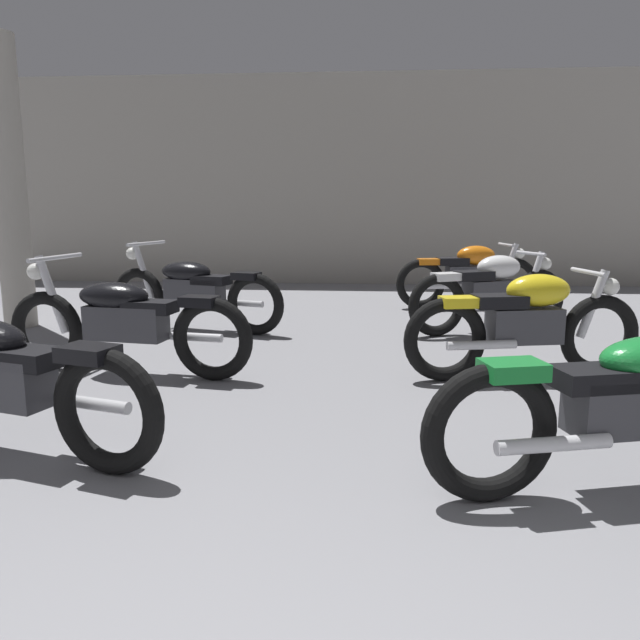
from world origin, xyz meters
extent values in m
cube|color=#9E998E|center=(0.00, 10.87, 1.80)|extent=(13.25, 0.24, 3.60)
cylinder|color=#9E998E|center=(-3.66, 6.46, 1.60)|extent=(0.36, 0.36, 3.20)
torus|color=black|center=(-0.97, 2.62, 0.34)|extent=(0.67, 0.29, 0.67)
cube|color=black|center=(-1.48, 2.77, 0.57)|extent=(0.45, 0.34, 0.10)
cube|color=black|center=(-1.06, 2.65, 0.64)|extent=(0.32, 0.27, 0.08)
cylinder|color=silver|center=(-1.17, 2.81, 0.32)|extent=(0.55, 0.22, 0.07)
torus|color=black|center=(-2.36, 4.63, 0.34)|extent=(0.68, 0.21, 0.67)
torus|color=black|center=(-0.88, 4.40, 0.34)|extent=(0.68, 0.21, 0.67)
cylinder|color=silver|center=(-2.28, 4.61, 0.65)|extent=(0.28, 0.11, 0.66)
cube|color=#38383D|center=(-1.62, 4.52, 0.44)|extent=(0.69, 0.34, 0.28)
ellipsoid|color=black|center=(-1.72, 4.53, 0.66)|extent=(0.64, 0.41, 0.22)
cube|color=black|center=(-1.40, 4.48, 0.57)|extent=(0.43, 0.30, 0.10)
cube|color=black|center=(-0.97, 4.42, 0.64)|extent=(0.31, 0.24, 0.08)
cylinder|color=silver|center=(-2.22, 4.61, 0.96)|extent=(0.14, 0.68, 0.04)
sphere|color=white|center=(-2.42, 4.64, 0.84)|extent=(0.14, 0.14, 0.14)
cylinder|color=silver|center=(-1.10, 4.57, 0.32)|extent=(0.55, 0.15, 0.07)
torus|color=black|center=(-2.30, 6.61, 0.34)|extent=(0.67, 0.29, 0.67)
torus|color=black|center=(-0.86, 6.19, 0.34)|extent=(0.67, 0.29, 0.67)
cylinder|color=silver|center=(-2.23, 6.59, 0.65)|extent=(0.28, 0.14, 0.66)
cube|color=#38383D|center=(-1.58, 6.40, 0.44)|extent=(0.70, 0.42, 0.28)
ellipsoid|color=black|center=(-1.68, 6.43, 0.66)|extent=(0.67, 0.48, 0.22)
cube|color=black|center=(-1.37, 6.34, 0.57)|extent=(0.45, 0.34, 0.10)
cube|color=black|center=(-0.96, 6.22, 0.64)|extent=(0.33, 0.27, 0.08)
cylinder|color=silver|center=(-2.17, 6.57, 0.96)|extent=(0.23, 0.66, 0.04)
sphere|color=white|center=(-2.36, 6.63, 0.84)|extent=(0.14, 0.14, 0.14)
cylinder|color=silver|center=(-1.07, 6.38, 0.32)|extent=(0.55, 0.22, 0.07)
torus|color=black|center=(0.93, 2.47, 0.34)|extent=(0.68, 0.28, 0.67)
cube|color=#38383D|center=(1.65, 2.66, 0.44)|extent=(0.70, 0.40, 0.28)
cube|color=black|center=(1.44, 2.60, 0.57)|extent=(0.45, 0.33, 0.10)
cube|color=#197F33|center=(1.02, 2.49, 0.64)|extent=(0.32, 0.26, 0.08)
cylinder|color=silver|center=(1.20, 2.40, 0.32)|extent=(0.55, 0.21, 0.07)
torus|color=black|center=(2.23, 4.80, 0.34)|extent=(0.68, 0.25, 0.67)
torus|color=black|center=(0.96, 4.53, 0.34)|extent=(0.68, 0.25, 0.67)
cylinder|color=silver|center=(2.15, 4.78, 0.59)|extent=(0.25, 0.12, 0.56)
cube|color=#38383D|center=(1.59, 4.66, 0.44)|extent=(0.61, 0.35, 0.28)
ellipsoid|color=yellow|center=(1.69, 4.68, 0.72)|extent=(0.57, 0.38, 0.26)
cube|color=black|center=(1.38, 4.62, 0.64)|extent=(0.44, 0.32, 0.10)
cube|color=yellow|center=(1.06, 4.55, 0.64)|extent=(0.32, 0.25, 0.08)
cylinder|color=silver|center=(2.09, 4.77, 0.85)|extent=(0.13, 0.48, 0.04)
sphere|color=white|center=(2.29, 4.81, 0.73)|extent=(0.14, 0.14, 0.14)
cylinder|color=silver|center=(1.23, 4.45, 0.32)|extent=(0.55, 0.18, 0.07)
torus|color=black|center=(2.26, 6.81, 0.34)|extent=(0.66, 0.37, 0.67)
torus|color=black|center=(1.07, 6.28, 0.34)|extent=(0.66, 0.37, 0.67)
cylinder|color=silver|center=(2.19, 6.77, 0.59)|extent=(0.25, 0.16, 0.56)
cube|color=#38383D|center=(1.67, 6.54, 0.44)|extent=(0.62, 0.45, 0.28)
ellipsoid|color=white|center=(1.76, 6.58, 0.72)|extent=(0.59, 0.47, 0.26)
cube|color=black|center=(1.47, 6.45, 0.64)|extent=(0.46, 0.38, 0.10)
cube|color=white|center=(1.16, 6.32, 0.64)|extent=(0.34, 0.30, 0.08)
cylinder|color=silver|center=(2.13, 6.75, 0.85)|extent=(0.23, 0.45, 0.04)
sphere|color=white|center=(2.31, 6.83, 0.73)|extent=(0.14, 0.14, 0.14)
cylinder|color=silver|center=(1.35, 6.26, 0.32)|extent=(0.53, 0.29, 0.07)
torus|color=black|center=(2.32, 8.33, 0.34)|extent=(0.68, 0.22, 0.67)
torus|color=black|center=(1.04, 8.10, 0.34)|extent=(0.68, 0.22, 0.67)
cylinder|color=silver|center=(2.24, 8.32, 0.59)|extent=(0.25, 0.11, 0.56)
cube|color=#38383D|center=(1.68, 8.22, 0.44)|extent=(0.60, 0.34, 0.28)
ellipsoid|color=orange|center=(1.78, 8.23, 0.72)|extent=(0.56, 0.37, 0.26)
cube|color=black|center=(1.46, 8.18, 0.64)|extent=(0.44, 0.31, 0.10)
cube|color=orange|center=(1.14, 8.12, 0.64)|extent=(0.31, 0.25, 0.08)
cylinder|color=silver|center=(2.18, 8.31, 0.85)|extent=(0.12, 0.48, 0.04)
sphere|color=white|center=(2.38, 8.34, 0.73)|extent=(0.14, 0.14, 0.14)
cylinder|color=silver|center=(1.31, 8.02, 0.32)|extent=(0.55, 0.16, 0.07)
camera|label=1|loc=(0.36, -0.35, 1.38)|focal=35.11mm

